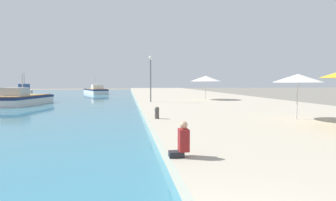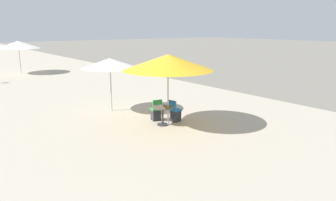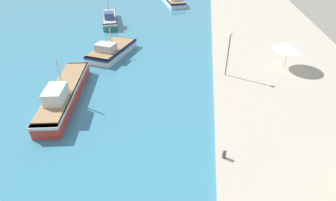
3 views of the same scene
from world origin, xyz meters
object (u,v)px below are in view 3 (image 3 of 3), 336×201
object	(u,v)px
fishing_boat_near	(64,93)
fishing_boat_far	(110,19)
fishing_boat_mid	(112,50)
lamppost	(229,47)
fishing_boat_distant	(173,0)
mooring_bollard	(224,154)
cafe_umbrella_striped	(289,47)

from	to	relation	value
fishing_boat_near	fishing_boat_far	bearing A→B (deg)	87.56
fishing_boat_mid	lamppost	size ratio (longest dim) A/B	1.71
fishing_boat_near	fishing_boat_far	world-z (taller)	fishing_boat_near
fishing_boat_near	fishing_boat_mid	world-z (taller)	fishing_boat_near
fishing_boat_far	lamppost	size ratio (longest dim) A/B	1.98
fishing_boat_distant	mooring_bollard	bearing A→B (deg)	-98.71
fishing_boat_distant	mooring_bollard	distance (m)	43.57
cafe_umbrella_striped	mooring_bollard	distance (m)	16.37
fishing_boat_near	fishing_boat_mid	distance (m)	10.57
lamppost	fishing_boat_distant	bearing A→B (deg)	106.13
fishing_boat_mid	fishing_boat_distant	size ratio (longest dim) A/B	0.76
cafe_umbrella_striped	mooring_bollard	size ratio (longest dim) A/B	5.32
mooring_bollard	fishing_boat_distant	bearing A→B (deg)	100.88
fishing_boat_near	lamppost	bearing A→B (deg)	12.55
fishing_boat_mid	fishing_boat_far	bearing A→B (deg)	121.88
fishing_boat_far	mooring_bollard	size ratio (longest dim) A/B	13.81
fishing_boat_distant	fishing_boat_near	bearing A→B (deg)	-118.43
fishing_boat_mid	cafe_umbrella_striped	size ratio (longest dim) A/B	2.23
fishing_boat_far	mooring_bollard	distance (m)	33.16
cafe_umbrella_striped	lamppost	xyz separation A→B (m)	(-6.51, -2.67, 0.73)
fishing_boat_mid	mooring_bollard	world-z (taller)	fishing_boat_mid
fishing_boat_near	mooring_bollard	distance (m)	15.12
fishing_boat_far	fishing_boat_distant	bearing A→B (deg)	39.69
fishing_boat_far	lamppost	distance (m)	24.45
fishing_boat_near	mooring_bollard	size ratio (longest dim) A/B	17.12
fishing_boat_distant	cafe_umbrella_striped	xyz separation A→B (m)	(15.45, -28.24, 2.19)
fishing_boat_far	cafe_umbrella_striped	world-z (taller)	fishing_boat_far
fishing_boat_mid	mooring_bollard	distance (m)	20.75
fishing_boat_mid	fishing_boat_near	bearing A→B (deg)	-82.89
fishing_boat_near	fishing_boat_far	size ratio (longest dim) A/B	1.24
lamppost	fishing_boat_mid	bearing A→B (deg)	162.13
fishing_boat_far	mooring_bollard	bearing A→B (deg)	-77.83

